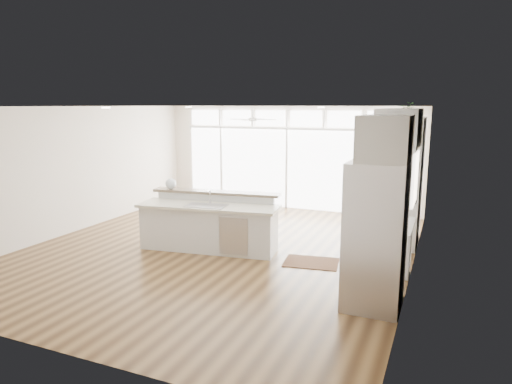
% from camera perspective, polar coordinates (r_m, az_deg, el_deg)
% --- Properties ---
extents(floor, '(7.00, 8.00, 0.02)m').
position_cam_1_polar(floor, '(8.86, -4.67, -7.20)').
color(floor, '#422A14').
rests_on(floor, ground).
extents(ceiling, '(7.00, 8.00, 0.02)m').
position_cam_1_polar(ceiling, '(8.42, -4.96, 10.61)').
color(ceiling, white).
rests_on(ceiling, wall_back).
extents(wall_back, '(7.00, 0.04, 2.70)m').
position_cam_1_polar(wall_back, '(12.18, 4.01, 4.32)').
color(wall_back, beige).
rests_on(wall_back, floor).
extents(wall_front, '(7.00, 0.04, 2.70)m').
position_cam_1_polar(wall_front, '(5.41, -25.03, -4.96)').
color(wall_front, beige).
rests_on(wall_front, floor).
extents(wall_left, '(0.04, 8.00, 2.70)m').
position_cam_1_polar(wall_left, '(10.62, -21.79, 2.61)').
color(wall_left, beige).
rests_on(wall_left, floor).
extents(wall_right, '(0.04, 8.00, 2.70)m').
position_cam_1_polar(wall_right, '(7.58, 19.29, -0.25)').
color(wall_right, beige).
rests_on(wall_right, floor).
extents(glass_wall, '(5.80, 0.06, 2.08)m').
position_cam_1_polar(glass_wall, '(12.16, 3.90, 2.89)').
color(glass_wall, silver).
rests_on(glass_wall, wall_back).
extents(transom_row, '(5.90, 0.06, 0.40)m').
position_cam_1_polar(transom_row, '(12.05, 3.99, 9.16)').
color(transom_row, silver).
rests_on(transom_row, wall_back).
extents(desk_window, '(0.04, 0.85, 0.85)m').
position_cam_1_polar(desk_window, '(7.85, 19.25, 1.60)').
color(desk_window, silver).
rests_on(desk_window, wall_right).
extents(ceiling_fan, '(1.16, 1.16, 0.32)m').
position_cam_1_polar(ceiling_fan, '(11.17, -0.41, 9.57)').
color(ceiling_fan, silver).
rests_on(ceiling_fan, ceiling).
extents(recessed_lights, '(3.40, 3.00, 0.02)m').
position_cam_1_polar(recessed_lights, '(8.60, -4.32, 10.49)').
color(recessed_lights, white).
rests_on(recessed_lights, ceiling).
extents(oven_cabinet, '(0.64, 1.20, 2.50)m').
position_cam_1_polar(oven_cabinet, '(9.39, 18.03, 1.25)').
color(oven_cabinet, silver).
rests_on(oven_cabinet, floor).
extents(desk_nook, '(0.72, 1.30, 0.76)m').
position_cam_1_polar(desk_nook, '(8.13, 16.40, -6.40)').
color(desk_nook, silver).
rests_on(desk_nook, floor).
extents(upper_cabinets, '(0.64, 1.30, 0.64)m').
position_cam_1_polar(upper_cabinets, '(7.79, 17.47, 7.57)').
color(upper_cabinets, silver).
rests_on(upper_cabinets, wall_right).
extents(refrigerator, '(0.76, 0.90, 2.00)m').
position_cam_1_polar(refrigerator, '(6.39, 14.73, -5.22)').
color(refrigerator, '#B2B1B6').
rests_on(refrigerator, floor).
extents(fridge_cabinet, '(0.64, 0.90, 0.60)m').
position_cam_1_polar(fridge_cabinet, '(6.16, 15.87, 6.44)').
color(fridge_cabinet, silver).
rests_on(fridge_cabinet, wall_right).
extents(framed_photos, '(0.06, 0.22, 0.80)m').
position_cam_1_polar(framed_photos, '(8.48, 19.48, 1.21)').
color(framed_photos, black).
rests_on(framed_photos, wall_right).
extents(kitchen_island, '(2.79, 1.37, 1.06)m').
position_cam_1_polar(kitchen_island, '(8.71, -5.95, -3.82)').
color(kitchen_island, silver).
rests_on(kitchen_island, floor).
extents(rug, '(1.03, 0.81, 0.01)m').
position_cam_1_polar(rug, '(8.16, 6.92, -8.71)').
color(rug, '#351D11').
rests_on(rug, floor).
extents(office_chair, '(0.64, 0.61, 1.07)m').
position_cam_1_polar(office_chair, '(7.97, 14.06, -5.46)').
color(office_chair, black).
rests_on(office_chair, floor).
extents(fishbowl, '(0.25, 0.25, 0.21)m').
position_cam_1_polar(fishbowl, '(9.31, -10.61, 1.02)').
color(fishbowl, silver).
rests_on(fishbowl, kitchen_island).
extents(monitor, '(0.15, 0.50, 0.41)m').
position_cam_1_polar(monitor, '(7.99, 16.06, -2.33)').
color(monitor, black).
rests_on(monitor, desk_nook).
extents(keyboard, '(0.14, 0.33, 0.02)m').
position_cam_1_polar(keyboard, '(8.06, 14.78, -3.60)').
color(keyboard, silver).
rests_on(keyboard, desk_nook).
extents(potted_plant, '(0.28, 0.30, 0.22)m').
position_cam_1_polar(potted_plant, '(9.27, 18.52, 9.56)').
color(potted_plant, '#315F28').
rests_on(potted_plant, oven_cabinet).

